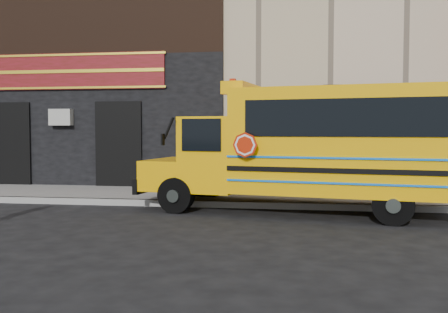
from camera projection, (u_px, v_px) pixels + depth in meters
name	position (u px, v px, depth m)	size (l,w,h in m)	color
ground	(181.00, 228.00, 9.44)	(120.00, 120.00, 0.00)	black
curb	(206.00, 204.00, 12.01)	(40.00, 0.20, 0.15)	#999893
sidewalk	(216.00, 196.00, 13.49)	(40.00, 3.00, 0.15)	slate
building	(241.00, 21.00, 19.46)	(20.00, 10.70, 12.00)	#BEA88E
school_bus	(310.00, 146.00, 11.08)	(7.16, 3.28, 2.92)	black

